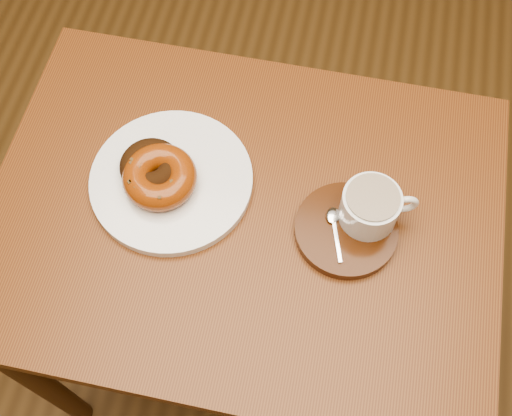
% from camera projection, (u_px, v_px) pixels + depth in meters
% --- Properties ---
extents(ground, '(6.00, 6.00, 0.00)m').
position_uv_depth(ground, '(297.00, 254.00, 1.69)').
color(ground, brown).
rests_on(ground, ground).
extents(cafe_table, '(0.76, 0.57, 0.71)m').
position_uv_depth(cafe_table, '(244.00, 243.00, 1.05)').
color(cafe_table, brown).
rests_on(cafe_table, ground).
extents(donut_plate, '(0.32, 0.32, 0.01)m').
position_uv_depth(donut_plate, '(172.00, 180.00, 0.96)').
color(donut_plate, white).
rests_on(donut_plate, cafe_table).
extents(donut_cinnamon, '(0.10, 0.10, 0.03)m').
position_uv_depth(donut_cinnamon, '(151.00, 166.00, 0.95)').
color(donut_cinnamon, black).
rests_on(donut_cinnamon, donut_plate).
extents(donut_caramel, '(0.13, 0.13, 0.04)m').
position_uv_depth(donut_caramel, '(160.00, 177.00, 0.93)').
color(donut_caramel, '#893B0F').
rests_on(donut_caramel, donut_plate).
extents(saucer, '(0.18, 0.18, 0.02)m').
position_uv_depth(saucer, '(346.00, 230.00, 0.92)').
color(saucer, '#3A1A08').
rests_on(saucer, cafe_table).
extents(coffee_cup, '(0.11, 0.08, 0.06)m').
position_uv_depth(coffee_cup, '(371.00, 206.00, 0.90)').
color(coffee_cup, white).
rests_on(coffee_cup, saucer).
extents(teaspoon, '(0.03, 0.08, 0.01)m').
position_uv_depth(teaspoon, '(334.00, 220.00, 0.92)').
color(teaspoon, silver).
rests_on(teaspoon, saucer).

